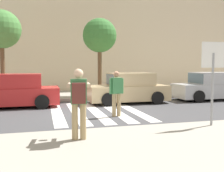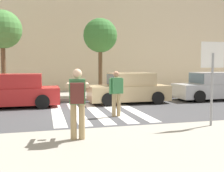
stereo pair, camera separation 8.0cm
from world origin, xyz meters
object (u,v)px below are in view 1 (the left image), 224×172
object	(u,v)px
pedestrian_crossing	(116,91)
stop_sign	(213,65)
street_tree_west	(1,30)
parked_car_silver	(211,87)
photographer_with_backpack	(79,98)
street_tree_center	(100,36)
parked_car_tan	(129,89)
parked_car_red	(15,92)

from	to	relation	value
pedestrian_crossing	stop_sign	bearing A→B (deg)	-50.82
stop_sign	street_tree_west	bearing A→B (deg)	129.07
parked_car_silver	photographer_with_backpack	bearing A→B (deg)	-141.81
street_tree_west	street_tree_center	size ratio (longest dim) A/B	1.06
photographer_with_backpack	pedestrian_crossing	world-z (taller)	photographer_with_backpack
stop_sign	parked_car_silver	bearing A→B (deg)	54.71
parked_car_tan	parked_car_red	bearing A→B (deg)	180.00
stop_sign	parked_car_tan	distance (m)	6.19
stop_sign	photographer_with_backpack	size ratio (longest dim) A/B	1.45
parked_car_tan	photographer_with_backpack	bearing A→B (deg)	-117.75
stop_sign	parked_car_red	bearing A→B (deg)	135.68
street_tree_west	pedestrian_crossing	bearing A→B (deg)	-50.99
pedestrian_crossing	parked_car_red	world-z (taller)	pedestrian_crossing
parked_car_tan	stop_sign	bearing A→B (deg)	-84.15
parked_car_red	street_tree_west	world-z (taller)	street_tree_west
street_tree_center	pedestrian_crossing	bearing A→B (deg)	-95.79
street_tree_west	stop_sign	bearing A→B (deg)	-50.93
stop_sign	parked_car_tan	xyz separation A→B (m)	(-0.62, 6.04, -1.23)
parked_car_red	parked_car_tan	bearing A→B (deg)	0.00
pedestrian_crossing	parked_car_tan	size ratio (longest dim) A/B	0.42
stop_sign	parked_car_tan	world-z (taller)	stop_sign
parked_car_tan	street_tree_center	distance (m)	3.88
parked_car_tan	street_tree_west	xyz separation A→B (m)	(-6.40, 2.61, 3.13)
street_tree_west	parked_car_tan	bearing A→B (deg)	-22.21
pedestrian_crossing	street_tree_center	size ratio (longest dim) A/B	0.38
photographer_with_backpack	parked_car_tan	world-z (taller)	photographer_with_backpack
stop_sign	street_tree_center	bearing A→B (deg)	101.06
photographer_with_backpack	parked_car_silver	distance (m)	10.62
parked_car_silver	pedestrian_crossing	bearing A→B (deg)	-152.87
photographer_with_backpack	parked_car_silver	world-z (taller)	photographer_with_backpack
stop_sign	parked_car_silver	world-z (taller)	stop_sign
parked_car_silver	street_tree_west	world-z (taller)	street_tree_west
parked_car_red	street_tree_center	distance (m)	5.89
photographer_with_backpack	parked_car_silver	bearing A→B (deg)	38.19
parked_car_silver	street_tree_west	bearing A→B (deg)	166.97
pedestrian_crossing	parked_car_silver	distance (m)	7.29
parked_car_silver	parked_car_red	bearing A→B (deg)	180.00
parked_car_tan	parked_car_silver	size ratio (longest dim) A/B	1.00
pedestrian_crossing	street_tree_west	distance (m)	8.16
parked_car_silver	street_tree_center	world-z (taller)	street_tree_center
stop_sign	photographer_with_backpack	distance (m)	4.18
stop_sign	pedestrian_crossing	xyz separation A→B (m)	(-2.21, 2.71, -0.98)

